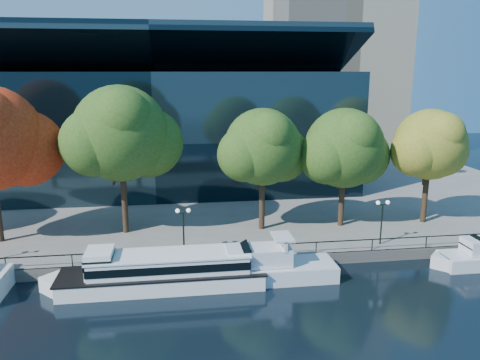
{
  "coord_description": "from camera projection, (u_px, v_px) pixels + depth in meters",
  "views": [
    {
      "loc": [
        -1.56,
        -32.85,
        16.19
      ],
      "look_at": [
        4.11,
        8.0,
        6.46
      ],
      "focal_mm": 35.0,
      "sensor_mm": 36.0,
      "label": 1
    }
  ],
  "objects": [
    {
      "name": "ground",
      "position": [
        201.0,
        288.0,
        35.6
      ],
      "size": [
        160.0,
        160.0,
        0.0
      ],
      "primitive_type": "plane",
      "color": "black",
      "rests_on": "ground"
    },
    {
      "name": "railing",
      "position": [
        198.0,
        248.0,
        38.29
      ],
      "size": [
        88.2,
        0.08,
        0.99
      ],
      "color": "black",
      "rests_on": "promenade"
    },
    {
      "name": "tree_4",
      "position": [
        346.0,
        150.0,
        45.19
      ],
      "size": [
        9.67,
        7.93,
        11.69
      ],
      "color": "black",
      "rests_on": "promenade"
    },
    {
      "name": "promenade",
      "position": [
        187.0,
        177.0,
        70.55
      ],
      "size": [
        90.0,
        67.08,
        1.0
      ],
      "color": "slate",
      "rests_on": "ground"
    },
    {
      "name": "tour_boat",
      "position": [
        157.0,
        270.0,
        35.48
      ],
      "size": [
        16.94,
        3.78,
        3.21
      ],
      "color": "white",
      "rests_on": "ground"
    },
    {
      "name": "cruiser_near",
      "position": [
        259.0,
        267.0,
        36.7
      ],
      "size": [
        12.4,
        3.19,
        3.59
      ],
      "color": "silver",
      "rests_on": "ground"
    },
    {
      "name": "lamp_1",
      "position": [
        183.0,
        221.0,
        38.87
      ],
      "size": [
        1.26,
        0.36,
        4.03
      ],
      "color": "black",
      "rests_on": "promenade"
    },
    {
      "name": "lamp_2",
      "position": [
        382.0,
        212.0,
        41.2
      ],
      "size": [
        1.26,
        0.36,
        4.03
      ],
      "color": "black",
      "rests_on": "promenade"
    },
    {
      "name": "tree_5",
      "position": [
        431.0,
        146.0,
        46.21
      ],
      "size": [
        8.78,
        7.2,
        11.52
      ],
      "color": "black",
      "rests_on": "promenade"
    },
    {
      "name": "tree_2",
      "position": [
        122.0,
        136.0,
        42.79
      ],
      "size": [
        11.04,
        9.05,
        13.93
      ],
      "color": "black",
      "rests_on": "promenade"
    },
    {
      "name": "tree_3",
      "position": [
        264.0,
        149.0,
        44.12
      ],
      "size": [
        9.15,
        7.51,
        11.77
      ],
      "color": "black",
      "rests_on": "promenade"
    },
    {
      "name": "convention_building",
      "position": [
        157.0,
        128.0,
        63.75
      ],
      "size": [
        50.0,
        24.57,
        21.43
      ],
      "color": "black",
      "rests_on": "ground"
    }
  ]
}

